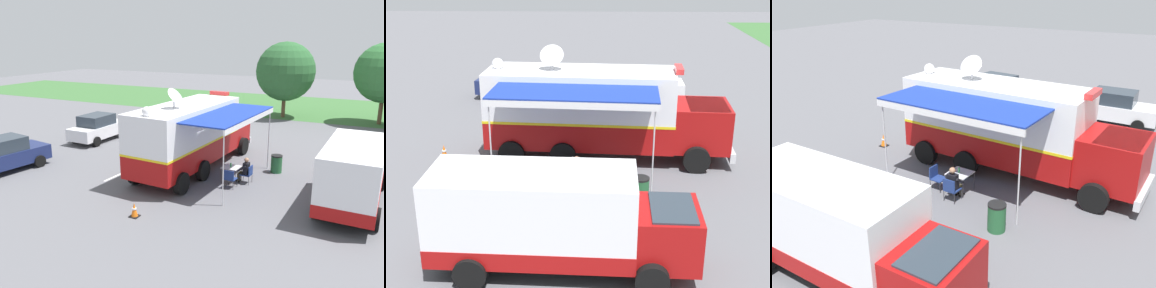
% 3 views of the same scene
% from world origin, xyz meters
% --- Properties ---
extents(ground_plane, '(100.00, 100.00, 0.00)m').
position_xyz_m(ground_plane, '(0.00, 0.00, 0.00)').
color(ground_plane, '#5B5B60').
extents(lot_stripe, '(0.46, 4.80, 0.01)m').
position_xyz_m(lot_stripe, '(-2.82, -0.44, 0.00)').
color(lot_stripe, silver).
rests_on(lot_stripe, ground).
extents(command_truck, '(5.25, 9.64, 4.53)m').
position_xyz_m(command_truck, '(0.09, 0.74, 1.94)').
color(command_truck, '#9E0F0F').
rests_on(command_truck, ground).
extents(folding_table, '(0.85, 0.85, 0.73)m').
position_xyz_m(folding_table, '(2.49, -0.16, 0.67)').
color(folding_table, silver).
rests_on(folding_table, ground).
extents(water_bottle, '(0.07, 0.07, 0.22)m').
position_xyz_m(water_bottle, '(2.47, -0.21, 0.83)').
color(water_bottle, '#3F9959').
rests_on(water_bottle, folding_table).
extents(folding_chair_at_table, '(0.51, 0.51, 0.87)m').
position_xyz_m(folding_chair_at_table, '(3.29, -0.06, 0.51)').
color(folding_chair_at_table, navy).
rests_on(folding_chair_at_table, ground).
extents(folding_chair_beside_table, '(0.51, 0.51, 0.87)m').
position_xyz_m(folding_chair_beside_table, '(2.74, -1.01, 0.51)').
color(folding_chair_beside_table, navy).
rests_on(folding_chair_beside_table, ground).
extents(seated_responder, '(0.68, 0.58, 1.25)m').
position_xyz_m(seated_responder, '(3.10, -0.04, 0.65)').
color(seated_responder, black).
rests_on(seated_responder, ground).
extents(trash_bin, '(0.57, 0.57, 0.91)m').
position_xyz_m(trash_bin, '(4.11, 2.06, 0.46)').
color(trash_bin, '#235B33').
rests_on(trash_bin, ground).
extents(traffic_cone, '(0.36, 0.36, 0.58)m').
position_xyz_m(traffic_cone, '(0.47, -5.38, 0.28)').
color(traffic_cone, black).
rests_on(traffic_cone, ground).
extents(support_truck, '(2.55, 6.88, 2.70)m').
position_xyz_m(support_truck, '(7.87, -0.49, 1.39)').
color(support_truck, white).
rests_on(support_truck, ground).
extents(car_behind_truck, '(2.11, 4.25, 1.76)m').
position_xyz_m(car_behind_truck, '(-8.17, 3.21, 0.88)').
color(car_behind_truck, silver).
rests_on(car_behind_truck, ground).
extents(car_far_corner, '(2.48, 4.42, 1.76)m').
position_xyz_m(car_far_corner, '(-8.52, -3.78, 0.88)').
color(car_far_corner, navy).
rests_on(car_far_corner, ground).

